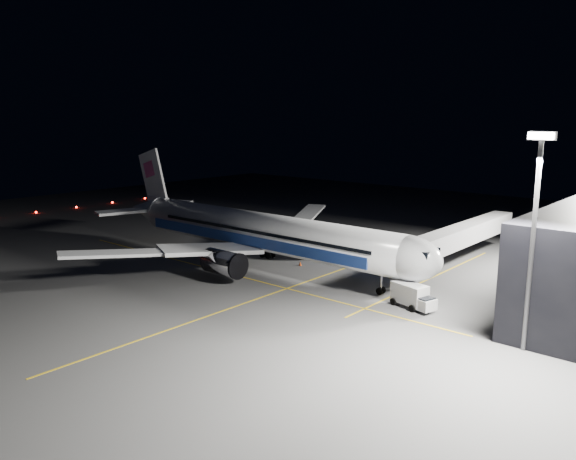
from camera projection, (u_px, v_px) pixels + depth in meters
The scene contains 13 objects.
ground at pixel (262, 266), 83.85m from camera, with size 200.00×200.00×0.00m, color #4C4C4F.
guide_line_main at pixel (315, 279), 77.46m from camera, with size 0.25×80.00×0.01m, color gold.
guide_line_cross at pixel (233, 275), 79.39m from camera, with size 70.00×0.25×0.01m, color gold.
guide_line_side at pixel (429, 279), 77.22m from camera, with size 0.25×40.00×0.01m, color gold.
airliner at pixel (257, 232), 83.51m from camera, with size 61.48×54.22×16.64m.
jet_bridge at pixel (456, 237), 82.30m from camera, with size 3.60×34.40×6.30m.
floodlight_mast_south at pixel (534, 223), 51.36m from camera, with size 2.40×0.67×20.70m.
taxiway_lights at pixel (36, 212), 129.83m from camera, with size 0.44×60.44×0.44m.
service_truck at pixel (413, 296), 65.30m from camera, with size 5.87×3.52×2.82m.
baggage_tug at pixel (328, 236), 100.70m from camera, with size 3.26×2.97×1.94m.
safety_cone_a at pixel (300, 263), 84.19m from camera, with size 0.44×0.44×0.66m, color #DB4009.
safety_cone_b at pixel (261, 252), 91.32m from camera, with size 0.46×0.46×0.69m, color #DB4009.
safety_cone_c at pixel (317, 248), 94.48m from camera, with size 0.42×0.42×0.63m, color #DB4009.
Camera 1 is at (55.79, -59.00, 21.96)m, focal length 35.00 mm.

